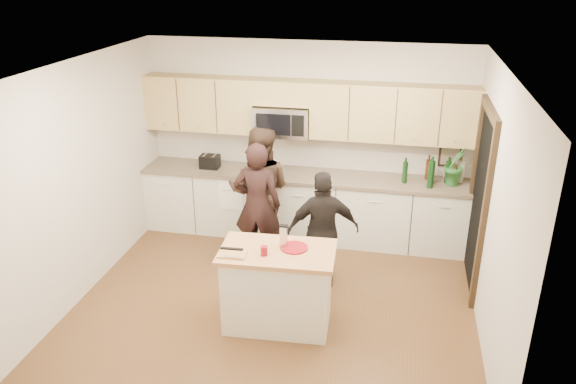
% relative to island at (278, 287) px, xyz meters
% --- Properties ---
extents(floor, '(4.50, 4.50, 0.00)m').
position_rel_island_xyz_m(floor, '(-0.11, 0.43, -0.45)').
color(floor, '#56331D').
rests_on(floor, ground).
extents(room_shell, '(4.52, 4.02, 2.71)m').
position_rel_island_xyz_m(room_shell, '(-0.11, 0.43, 1.28)').
color(room_shell, '#BBB09F').
rests_on(room_shell, ground).
extents(back_cabinetry, '(4.50, 0.66, 0.94)m').
position_rel_island_xyz_m(back_cabinetry, '(-0.11, 2.12, 0.02)').
color(back_cabinetry, beige).
rests_on(back_cabinetry, ground).
extents(upper_cabinetry, '(4.50, 0.33, 0.75)m').
position_rel_island_xyz_m(upper_cabinetry, '(-0.08, 2.26, 1.39)').
color(upper_cabinetry, tan).
rests_on(upper_cabinetry, ground).
extents(microwave, '(0.76, 0.41, 0.40)m').
position_rel_island_xyz_m(microwave, '(-0.42, 2.23, 1.20)').
color(microwave, silver).
rests_on(microwave, ground).
extents(doorway, '(0.06, 1.25, 2.20)m').
position_rel_island_xyz_m(doorway, '(2.12, 1.33, 0.70)').
color(doorway, black).
rests_on(doorway, ground).
extents(framed_picture, '(0.30, 0.03, 0.38)m').
position_rel_island_xyz_m(framed_picture, '(1.84, 2.41, 0.83)').
color(framed_picture, black).
rests_on(framed_picture, ground).
extents(dish_towel, '(0.34, 0.60, 0.48)m').
position_rel_island_xyz_m(dish_towel, '(-1.06, 1.93, 0.35)').
color(dish_towel, white).
rests_on(dish_towel, ground).
extents(island, '(1.24, 0.76, 0.90)m').
position_rel_island_xyz_m(island, '(0.00, 0.00, 0.00)').
color(island, beige).
rests_on(island, ground).
extents(red_plate, '(0.29, 0.29, 0.02)m').
position_rel_island_xyz_m(red_plate, '(0.16, 0.08, 0.45)').
color(red_plate, maroon).
rests_on(red_plate, island).
extents(box_grater, '(0.09, 0.06, 0.23)m').
position_rel_island_xyz_m(box_grater, '(0.05, 0.09, 0.58)').
color(box_grater, silver).
rests_on(box_grater, red_plate).
extents(drink_glass, '(0.07, 0.07, 0.10)m').
position_rel_island_xyz_m(drink_glass, '(-0.11, -0.13, 0.49)').
color(drink_glass, maroon).
rests_on(drink_glass, island).
extents(cutting_board, '(0.29, 0.20, 0.02)m').
position_rel_island_xyz_m(cutting_board, '(-0.43, -0.19, 0.46)').
color(cutting_board, '#B7854C').
rests_on(cutting_board, island).
extents(tongs, '(0.24, 0.05, 0.02)m').
position_rel_island_xyz_m(tongs, '(-0.46, -0.11, 0.47)').
color(tongs, black).
rests_on(tongs, cutting_board).
extents(knife, '(0.19, 0.04, 0.01)m').
position_rel_island_xyz_m(knife, '(-0.40, -0.27, 0.47)').
color(knife, silver).
rests_on(knife, cutting_board).
extents(toaster, '(0.26, 0.19, 0.19)m').
position_rel_island_xyz_m(toaster, '(-1.45, 2.10, 0.58)').
color(toaster, black).
rests_on(toaster, back_cabinetry).
extents(bottle_cluster, '(0.80, 0.37, 0.42)m').
position_rel_island_xyz_m(bottle_cluster, '(1.68, 2.13, 0.66)').
color(bottle_cluster, black).
rests_on(bottle_cluster, back_cabinetry).
extents(orchid, '(0.38, 0.39, 0.55)m').
position_rel_island_xyz_m(orchid, '(1.89, 2.15, 0.76)').
color(orchid, '#2E7332').
rests_on(orchid, back_cabinetry).
extents(woman_left, '(0.62, 0.43, 1.65)m').
position_rel_island_xyz_m(woman_left, '(-0.53, 1.22, 0.37)').
color(woman_left, black).
rests_on(woman_left, ground).
extents(woman_center, '(0.90, 0.73, 1.74)m').
position_rel_island_xyz_m(woman_center, '(-0.59, 1.56, 0.42)').
color(woman_center, '#312118').
rests_on(woman_center, ground).
extents(woman_right, '(0.93, 0.60, 1.47)m').
position_rel_island_xyz_m(woman_right, '(0.35, 0.87, 0.28)').
color(woman_right, black).
rests_on(woman_right, ground).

